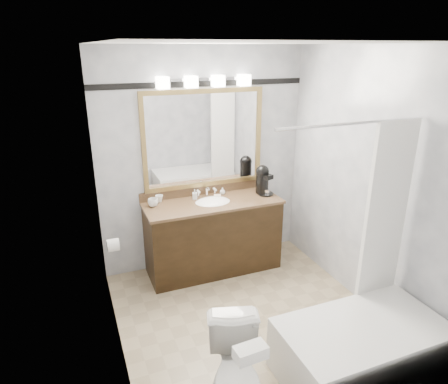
{
  "coord_description": "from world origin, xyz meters",
  "views": [
    {
      "loc": [
        -1.42,
        -2.87,
        2.47
      ],
      "look_at": [
        -0.13,
        0.35,
        1.21
      ],
      "focal_mm": 32.0,
      "sensor_mm": 36.0,
      "label": 1
    }
  ],
  "objects": [
    {
      "name": "vanity",
      "position": [
        0.0,
        1.02,
        0.44
      ],
      "size": [
        1.53,
        0.58,
        0.97
      ],
      "color": "black",
      "rests_on": "ground"
    },
    {
      "name": "cup_left",
      "position": [
        -0.64,
        1.12,
        0.89
      ],
      "size": [
        0.13,
        0.13,
        0.09
      ],
      "primitive_type": "imported",
      "rotation": [
        0.0,
        0.0,
        0.23
      ],
      "color": "white",
      "rests_on": "vanity"
    },
    {
      "name": "vanity_light_bar",
      "position": [
        0.0,
        1.23,
        2.13
      ],
      "size": [
        1.02,
        0.14,
        0.12
      ],
      "color": "silver",
      "rests_on": "room"
    },
    {
      "name": "soap_bar",
      "position": [
        0.1,
        1.13,
        0.86
      ],
      "size": [
        0.09,
        0.07,
        0.02
      ],
      "primitive_type": "cube",
      "rotation": [
        0.0,
        0.0,
        -0.33
      ],
      "color": "beige",
      "rests_on": "vanity"
    },
    {
      "name": "accent_stripe",
      "position": [
        0.0,
        1.29,
        2.1
      ],
      "size": [
        2.4,
        0.01,
        0.06
      ],
      "primitive_type": "cube",
      "color": "black",
      "rests_on": "room"
    },
    {
      "name": "tissue_box",
      "position": [
        -0.54,
        -1.12,
        0.72
      ],
      "size": [
        0.21,
        0.12,
        0.08
      ],
      "primitive_type": "cube",
      "rotation": [
        0.0,
        0.0,
        0.06
      ],
      "color": "white",
      "rests_on": "toilet"
    },
    {
      "name": "mirror",
      "position": [
        0.0,
        1.28,
        1.5
      ],
      "size": [
        1.4,
        0.04,
        1.1
      ],
      "color": "#A08248",
      "rests_on": "room"
    },
    {
      "name": "tp_roll",
      "position": [
        -1.14,
        0.66,
        0.7
      ],
      "size": [
        0.11,
        0.12,
        0.12
      ],
      "primitive_type": "cylinder",
      "rotation": [
        0.0,
        1.57,
        0.0
      ],
      "color": "white",
      "rests_on": "room"
    },
    {
      "name": "cup_right",
      "position": [
        -0.55,
        1.23,
        0.89
      ],
      "size": [
        0.09,
        0.09,
        0.08
      ],
      "primitive_type": "imported",
      "rotation": [
        0.0,
        0.0,
        0.07
      ],
      "color": "white",
      "rests_on": "vanity"
    },
    {
      "name": "soap_bottle_a",
      "position": [
        -0.16,
        1.16,
        0.91
      ],
      "size": [
        0.06,
        0.07,
        0.11
      ],
      "primitive_type": "imported",
      "rotation": [
        0.0,
        0.0,
        -0.33
      ],
      "color": "white",
      "rests_on": "vanity"
    },
    {
      "name": "room",
      "position": [
        0.0,
        0.0,
        1.25
      ],
      "size": [
        2.42,
        2.62,
        2.52
      ],
      "color": "#9C8A6A",
      "rests_on": "ground"
    },
    {
      "name": "bathtub",
      "position": [
        0.55,
        -0.9,
        0.28
      ],
      "size": [
        1.3,
        0.75,
        1.96
      ],
      "color": "white",
      "rests_on": "ground"
    },
    {
      "name": "soap_bottle_b",
      "position": [
        0.19,
        1.2,
        0.89
      ],
      "size": [
        0.07,
        0.07,
        0.08
      ],
      "primitive_type": "imported",
      "rotation": [
        0.0,
        0.0,
        -0.11
      ],
      "color": "white",
      "rests_on": "vanity"
    },
    {
      "name": "toilet",
      "position": [
        -0.54,
        -0.92,
        0.34
      ],
      "size": [
        0.55,
        0.74,
        0.68
      ],
      "primitive_type": "imported",
      "rotation": [
        0.0,
        0.0,
        -0.29
      ],
      "color": "white",
      "rests_on": "ground"
    },
    {
      "name": "coffee_maker",
      "position": [
        0.63,
        1.04,
        1.03
      ],
      "size": [
        0.19,
        0.22,
        0.34
      ],
      "rotation": [
        0.0,
        0.0,
        0.35
      ],
      "color": "black",
      "rests_on": "vanity"
    }
  ]
}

